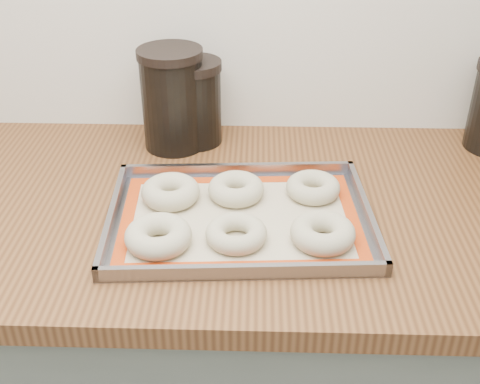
{
  "coord_description": "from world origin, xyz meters",
  "views": [
    {
      "loc": [
        -0.13,
        0.72,
        1.5
      ],
      "look_at": [
        -0.15,
        1.61,
        0.96
      ],
      "focal_mm": 45.0,
      "sensor_mm": 36.0,
      "label": 1
    }
  ],
  "objects_px": {
    "bagel_back_right": "(313,187)",
    "canister_mid": "(195,102)",
    "bagel_front_left": "(158,236)",
    "bagel_back_left": "(171,192)",
    "canister_left": "(172,99)",
    "baking_tray": "(240,218)",
    "bagel_back_mid": "(236,189)",
    "bagel_front_mid": "(236,233)",
    "bagel_front_right": "(323,233)"
  },
  "relations": [
    {
      "from": "bagel_front_left",
      "to": "canister_mid",
      "type": "distance_m",
      "value": 0.4
    },
    {
      "from": "bagel_front_left",
      "to": "bagel_back_right",
      "type": "xyz_separation_m",
      "value": [
        0.27,
        0.17,
        -0.0
      ]
    },
    {
      "from": "baking_tray",
      "to": "bagel_back_left",
      "type": "xyz_separation_m",
      "value": [
        -0.13,
        0.06,
        0.02
      ]
    },
    {
      "from": "bagel_front_mid",
      "to": "canister_left",
      "type": "relative_size",
      "value": 0.48
    },
    {
      "from": "bagel_back_left",
      "to": "canister_left",
      "type": "bearing_deg",
      "value": 95.22
    },
    {
      "from": "bagel_front_right",
      "to": "bagel_front_mid",
      "type": "bearing_deg",
      "value": -179.16
    },
    {
      "from": "bagel_front_right",
      "to": "bagel_back_right",
      "type": "height_order",
      "value": "bagel_front_right"
    },
    {
      "from": "baking_tray",
      "to": "bagel_back_mid",
      "type": "xyz_separation_m",
      "value": [
        -0.01,
        0.07,
        0.02
      ]
    },
    {
      "from": "baking_tray",
      "to": "bagel_back_mid",
      "type": "distance_m",
      "value": 0.07
    },
    {
      "from": "canister_mid",
      "to": "bagel_back_right",
      "type": "bearing_deg",
      "value": -43.51
    },
    {
      "from": "bagel_front_right",
      "to": "bagel_back_left",
      "type": "relative_size",
      "value": 1.01
    },
    {
      "from": "baking_tray",
      "to": "canister_left",
      "type": "relative_size",
      "value": 2.22
    },
    {
      "from": "bagel_front_mid",
      "to": "bagel_back_right",
      "type": "xyz_separation_m",
      "value": [
        0.14,
        0.15,
        0.0
      ]
    },
    {
      "from": "bagel_front_mid",
      "to": "bagel_front_right",
      "type": "height_order",
      "value": "bagel_front_right"
    },
    {
      "from": "bagel_front_mid",
      "to": "bagel_front_right",
      "type": "distance_m",
      "value": 0.14
    },
    {
      "from": "baking_tray",
      "to": "bagel_back_mid",
      "type": "bearing_deg",
      "value": 97.66
    },
    {
      "from": "canister_left",
      "to": "baking_tray",
      "type": "bearing_deg",
      "value": -62.51
    },
    {
      "from": "bagel_front_left",
      "to": "bagel_back_right",
      "type": "distance_m",
      "value": 0.31
    },
    {
      "from": "bagel_back_left",
      "to": "bagel_back_right",
      "type": "xyz_separation_m",
      "value": [
        0.26,
        0.03,
        -0.0
      ]
    },
    {
      "from": "bagel_back_right",
      "to": "canister_mid",
      "type": "xyz_separation_m",
      "value": [
        -0.24,
        0.23,
        0.07
      ]
    },
    {
      "from": "bagel_front_mid",
      "to": "baking_tray",
      "type": "bearing_deg",
      "value": 86.54
    },
    {
      "from": "bagel_front_left",
      "to": "bagel_front_right",
      "type": "xyz_separation_m",
      "value": [
        0.27,
        0.02,
        -0.0
      ]
    },
    {
      "from": "bagel_front_right",
      "to": "canister_mid",
      "type": "xyz_separation_m",
      "value": [
        -0.25,
        0.38,
        0.07
      ]
    },
    {
      "from": "bagel_back_left",
      "to": "canister_left",
      "type": "height_order",
      "value": "canister_left"
    },
    {
      "from": "baking_tray",
      "to": "bagel_front_left",
      "type": "distance_m",
      "value": 0.16
    },
    {
      "from": "baking_tray",
      "to": "canister_mid",
      "type": "relative_size",
      "value": 2.61
    },
    {
      "from": "baking_tray",
      "to": "bagel_back_right",
      "type": "xyz_separation_m",
      "value": [
        0.13,
        0.08,
        0.01
      ]
    },
    {
      "from": "bagel_back_mid",
      "to": "canister_mid",
      "type": "bearing_deg",
      "value": 112.03
    },
    {
      "from": "bagel_front_left",
      "to": "bagel_front_mid",
      "type": "distance_m",
      "value": 0.13
    },
    {
      "from": "bagel_front_right",
      "to": "bagel_back_left",
      "type": "xyz_separation_m",
      "value": [
        -0.27,
        0.12,
        0.0
      ]
    },
    {
      "from": "canister_left",
      "to": "bagel_front_right",
      "type": "bearing_deg",
      "value": -50.83
    },
    {
      "from": "bagel_front_left",
      "to": "canister_left",
      "type": "relative_size",
      "value": 0.52
    },
    {
      "from": "bagel_front_right",
      "to": "bagel_back_right",
      "type": "bearing_deg",
      "value": 91.97
    },
    {
      "from": "baking_tray",
      "to": "bagel_front_mid",
      "type": "distance_m",
      "value": 0.07
    },
    {
      "from": "baking_tray",
      "to": "bagel_front_mid",
      "type": "relative_size",
      "value": 4.65
    },
    {
      "from": "bagel_front_mid",
      "to": "bagel_front_left",
      "type": "bearing_deg",
      "value": -173.18
    },
    {
      "from": "bagel_back_left",
      "to": "canister_left",
      "type": "distance_m",
      "value": 0.25
    },
    {
      "from": "bagel_back_right",
      "to": "canister_mid",
      "type": "height_order",
      "value": "canister_mid"
    },
    {
      "from": "bagel_front_mid",
      "to": "bagel_back_right",
      "type": "relative_size",
      "value": 1.02
    },
    {
      "from": "canister_left",
      "to": "canister_mid",
      "type": "xyz_separation_m",
      "value": [
        0.04,
        0.02,
        -0.02
      ]
    },
    {
      "from": "bagel_back_mid",
      "to": "bagel_back_right",
      "type": "bearing_deg",
      "value": 4.77
    },
    {
      "from": "canister_left",
      "to": "canister_mid",
      "type": "relative_size",
      "value": 1.18
    },
    {
      "from": "bagel_front_mid",
      "to": "canister_mid",
      "type": "distance_m",
      "value": 0.4
    },
    {
      "from": "bagel_back_left",
      "to": "bagel_back_mid",
      "type": "height_order",
      "value": "bagel_back_left"
    },
    {
      "from": "bagel_back_right",
      "to": "canister_mid",
      "type": "distance_m",
      "value": 0.34
    },
    {
      "from": "bagel_back_right",
      "to": "canister_mid",
      "type": "bearing_deg",
      "value": 136.49
    },
    {
      "from": "bagel_front_right",
      "to": "canister_left",
      "type": "xyz_separation_m",
      "value": [
        -0.29,
        0.36,
        0.09
      ]
    },
    {
      "from": "bagel_back_mid",
      "to": "canister_left",
      "type": "height_order",
      "value": "canister_left"
    },
    {
      "from": "bagel_front_left",
      "to": "bagel_back_mid",
      "type": "distance_m",
      "value": 0.2
    },
    {
      "from": "bagel_back_mid",
      "to": "bagel_front_left",
      "type": "bearing_deg",
      "value": -128.32
    }
  ]
}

